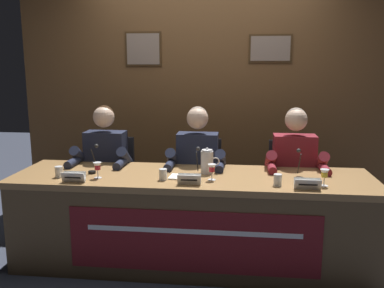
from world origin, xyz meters
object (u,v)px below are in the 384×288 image
at_px(nameplate_right, 308,184).
at_px(document_stack_center, 183,177).
at_px(panelist_center, 197,166).
at_px(microphone_left, 93,163).
at_px(conference_table, 191,208).
at_px(nameplate_left, 74,177).
at_px(panelist_left, 103,164).
at_px(chair_right, 291,193).
at_px(juice_glass_center, 212,169).
at_px(microphone_center, 197,167).
at_px(juice_glass_right, 324,174).
at_px(water_cup_left, 59,172).
at_px(water_cup_right, 278,181).
at_px(juice_glass_left, 98,167).
at_px(water_pitcher_central, 207,162).
at_px(water_cup_center, 163,175).
at_px(chair_left, 111,187).
at_px(nameplate_center, 189,179).
at_px(panelist_right, 295,169).
at_px(chair_center, 199,190).
at_px(microphone_right, 299,169).

bearing_deg(nameplate_right, document_stack_center, 167.37).
bearing_deg(panelist_center, microphone_left, -155.59).
height_order(conference_table, nameplate_left, nameplate_left).
bearing_deg(panelist_left, chair_right, 6.76).
relative_size(juice_glass_center, microphone_center, 0.57).
bearing_deg(juice_glass_right, conference_table, 175.05).
relative_size(water_cup_left, panelist_center, 0.07).
xyz_separation_m(microphone_left, water_cup_right, (1.44, -0.22, -0.04)).
bearing_deg(microphone_left, conference_table, -7.63).
distance_m(conference_table, juice_glass_left, 0.78).
bearing_deg(panelist_center, water_pitcher_central, -68.51).
xyz_separation_m(water_cup_center, nameplate_right, (1.04, -0.13, 0.00)).
distance_m(juice_glass_left, water_cup_left, 0.31).
xyz_separation_m(water_cup_left, juice_glass_right, (1.99, -0.02, 0.05)).
distance_m(nameplate_left, water_pitcher_central, 1.03).
height_order(juice_glass_left, water_pitcher_central, water_pitcher_central).
relative_size(nameplate_left, water_cup_right, 2.05).
bearing_deg(water_pitcher_central, document_stack_center, -136.30).
bearing_deg(juice_glass_center, microphone_left, 172.52).
distance_m(nameplate_left, juice_glass_left, 0.20).
xyz_separation_m(panelist_left, microphone_center, (0.88, -0.38, 0.09)).
bearing_deg(conference_table, chair_left, 141.53).
relative_size(juice_glass_left, water_cup_left, 1.46).
height_order(nameplate_left, nameplate_right, same).
bearing_deg(water_cup_center, water_cup_right, -3.82).
distance_m(nameplate_center, juice_glass_right, 0.97).
bearing_deg(nameplate_left, nameplate_right, 0.26).
bearing_deg(panelist_right, juice_glass_center, -144.13).
distance_m(microphone_left, microphone_center, 0.84).
height_order(nameplate_left, chair_center, chair_center).
height_order(chair_right, water_cup_right, chair_right).
relative_size(water_cup_left, microphone_right, 0.39).
xyz_separation_m(chair_center, microphone_center, (0.04, -0.58, 0.37)).
xyz_separation_m(water_cup_center, water_cup_right, (0.85, -0.06, 0.00)).
xyz_separation_m(panelist_right, water_cup_right, (-0.20, -0.58, 0.06)).
xyz_separation_m(juice_glass_left, document_stack_center, (0.65, 0.08, -0.08)).
xyz_separation_m(juice_glass_left, panelist_right, (1.55, 0.53, -0.10)).
relative_size(panelist_center, juice_glass_center, 9.93).
relative_size(water_cup_center, juice_glass_right, 0.69).
relative_size(water_cup_left, chair_center, 0.09).
height_order(panelist_right, nameplate_right, panelist_right).
xyz_separation_m(microphone_right, document_stack_center, (-0.88, -0.08, -0.07)).
xyz_separation_m(chair_center, water_pitcher_central, (0.11, -0.49, 0.39)).
relative_size(juice_glass_left, nameplate_right, 0.68).
bearing_deg(juice_glass_right, nameplate_center, -175.59).
distance_m(nameplate_left, water_cup_center, 0.66).
bearing_deg(panelist_center, microphone_center, -83.91).
xyz_separation_m(chair_left, juice_glass_left, (0.13, -0.73, 0.38)).
xyz_separation_m(nameplate_center, water_cup_center, (-0.21, 0.11, -0.00)).
bearing_deg(panelist_left, microphone_center, -23.44).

